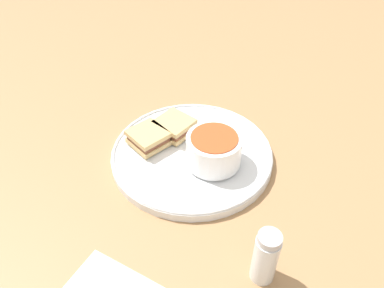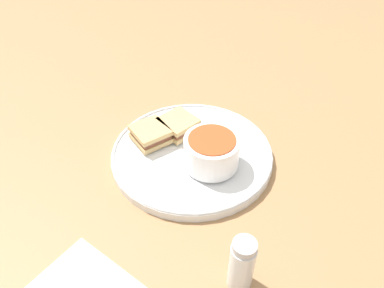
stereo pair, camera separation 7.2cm
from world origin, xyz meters
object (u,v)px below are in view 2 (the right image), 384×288
Objects in this scene: spoon at (226,130)px; sandwich_half_far at (150,134)px; sandwich_half_near at (178,125)px; soup_bowl at (211,151)px; salt_shaker at (242,264)px.

spoon is 1.01× the size of sandwich_half_far.
sandwich_half_near and sandwich_half_far have the same top height.
salt_shaker is (-0.18, -0.14, -0.00)m from soup_bowl.
sandwich_half_near is 0.06m from sandwich_half_far.
salt_shaker is at bearing 167.17° from spoon.
spoon is (0.10, 0.02, -0.03)m from soup_bowl.
salt_shaker is (-0.23, -0.25, 0.01)m from sandwich_half_near.
sandwich_half_far is (-0.00, 0.14, -0.01)m from soup_bowl.
soup_bowl is 1.22× the size of sandwich_half_near.
sandwich_half_near is 0.34m from salt_shaker.
soup_bowl is at bearing 147.45° from spoon.
sandwich_half_far is 0.33m from salt_shaker.
soup_bowl is at bearing -89.01° from sandwich_half_far.
spoon is 0.10m from sandwich_half_near.
sandwich_half_far is at bearing 148.57° from sandwich_half_near.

